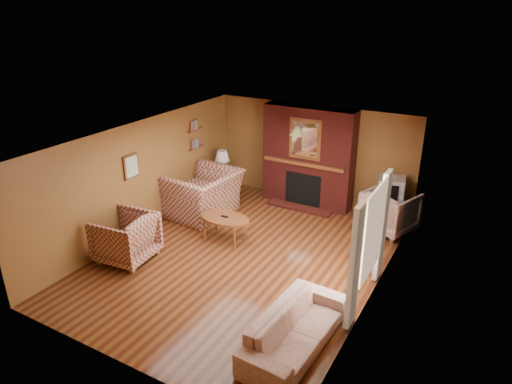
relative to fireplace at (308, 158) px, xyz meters
The scene contains 20 objects.
floor 3.21m from the fireplace, 90.00° to the right, with size 6.50×6.50×0.00m, color #411B0D.
ceiling 3.22m from the fireplace, 90.00° to the right, with size 6.50×6.50×0.00m, color silver.
wall_back 0.27m from the fireplace, 90.00° to the left, with size 6.50×6.50×0.00m, color brown.
wall_front 6.23m from the fireplace, 90.00° to the right, with size 6.50×6.50×0.00m, color brown.
wall_left 3.89m from the fireplace, 129.95° to the right, with size 6.50×6.50×0.00m, color brown.
wall_right 3.89m from the fireplace, 50.05° to the right, with size 6.50×6.50×0.00m, color brown.
fireplace is the anchor object (origin of this frame).
window_right 4.02m from the fireplace, 52.40° to the right, with size 0.10×1.85×2.00m.
bookshelf 2.72m from the fireplace, 156.05° to the right, with size 0.09×0.55×0.71m.
botanical_print 4.12m from the fireplace, 126.90° to the right, with size 0.05×0.40×0.50m.
pendant_light 1.07m from the fireplace, 90.00° to the right, with size 0.36×0.36×0.48m.
plaid_loveseat 2.64m from the fireplace, 136.50° to the right, with size 1.60×1.39×1.04m, color maroon.
plaid_armchair 4.63m from the fireplace, 115.24° to the right, with size 0.99×1.01×0.92m, color maroon.
floral_sofa 5.19m from the fireplace, 68.20° to the right, with size 2.03×0.79×0.59m, color beige.
floral_armchair 2.30m from the fireplace, 11.79° to the right, with size 0.97×1.00×0.91m, color beige.
coffee_table 2.76m from the fireplace, 105.47° to the right, with size 1.09×0.68×0.56m.
side_table 2.35m from the fireplace, 165.71° to the right, with size 0.42×0.42×0.56m, color brown.
table_lamp 2.18m from the fireplace, 165.71° to the right, with size 0.37×0.37×0.62m.
tv_stand 2.24m from the fireplace, ahead, with size 0.56×0.51×0.61m, color black.
crt_tv 2.08m from the fireplace, ahead, with size 0.64×0.64×0.50m.
Camera 1 is at (3.98, -6.62, 4.61)m, focal length 32.00 mm.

